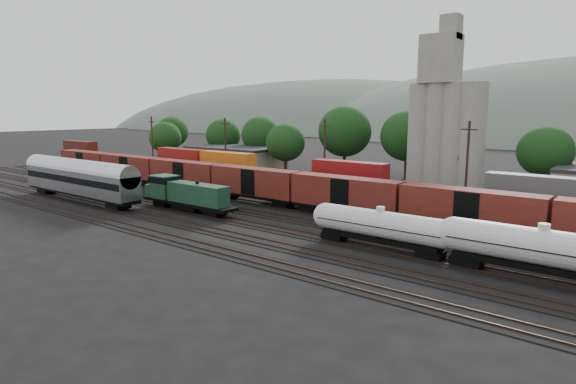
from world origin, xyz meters
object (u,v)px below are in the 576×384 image
Objects in this scene: tank_car_a at (380,226)px; grain_silo at (445,123)px; passenger_coach at (79,177)px; green_locomotive at (183,193)px; orange_locomotive at (314,188)px.

grain_silo is (-9.48, 41.00, 8.86)m from tank_car_a.
passenger_coach is at bearing -129.15° from grain_silo.
grain_silo reaches higher than passenger_coach.
tank_car_a is 43.00m from grain_silo.
green_locomotive is 29.22m from tank_car_a.
green_locomotive is 0.99× the size of orange_locomotive.
tank_car_a is at bearing -39.11° from orange_locomotive.
orange_locomotive reaches higher than tank_car_a.
green_locomotive is 46.35m from grain_silo.
orange_locomotive is at bearing -109.04° from grain_silo.
green_locomotive is at bearing -115.71° from grain_silo.
grain_silo is (19.74, 41.00, 8.81)m from green_locomotive.
grain_silo is at bearing 70.96° from orange_locomotive.
grain_silo reaches higher than green_locomotive.
passenger_coach is 59.80m from grain_silo.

